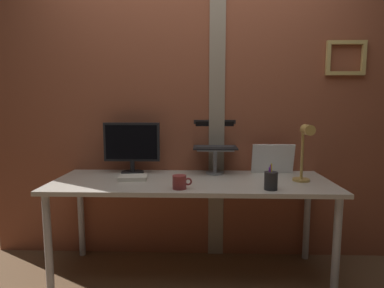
{
  "coord_description": "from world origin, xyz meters",
  "views": [
    {
      "loc": [
        0.05,
        -2.21,
        1.26
      ],
      "look_at": [
        -0.02,
        0.07,
        0.97
      ],
      "focal_mm": 28.92,
      "sensor_mm": 36.0,
      "label": 1
    }
  ],
  "objects_px": {
    "whiteboard_panel": "(273,159)",
    "desk_lamp": "(305,147)",
    "monitor": "(132,144)",
    "laptop": "(215,140)",
    "coffee_mug": "(180,182)",
    "pen_cup": "(271,181)"
  },
  "relations": [
    {
      "from": "whiteboard_panel",
      "to": "desk_lamp",
      "type": "relative_size",
      "value": 0.81
    },
    {
      "from": "monitor",
      "to": "whiteboard_panel",
      "type": "height_order",
      "value": "monitor"
    },
    {
      "from": "laptop",
      "to": "desk_lamp",
      "type": "distance_m",
      "value": 0.69
    },
    {
      "from": "laptop",
      "to": "coffee_mug",
      "type": "distance_m",
      "value": 0.62
    },
    {
      "from": "coffee_mug",
      "to": "pen_cup",
      "type": "bearing_deg",
      "value": 0.02
    },
    {
      "from": "monitor",
      "to": "pen_cup",
      "type": "height_order",
      "value": "monitor"
    },
    {
      "from": "laptop",
      "to": "coffee_mug",
      "type": "relative_size",
      "value": 2.68
    },
    {
      "from": "coffee_mug",
      "to": "monitor",
      "type": "bearing_deg",
      "value": 132.03
    },
    {
      "from": "laptop",
      "to": "coffee_mug",
      "type": "height_order",
      "value": "laptop"
    },
    {
      "from": "desk_lamp",
      "to": "coffee_mug",
      "type": "relative_size",
      "value": 3.21
    },
    {
      "from": "desk_lamp",
      "to": "coffee_mug",
      "type": "bearing_deg",
      "value": -167.72
    },
    {
      "from": "whiteboard_panel",
      "to": "desk_lamp",
      "type": "bearing_deg",
      "value": -63.44
    },
    {
      "from": "monitor",
      "to": "desk_lamp",
      "type": "bearing_deg",
      "value": -12.05
    },
    {
      "from": "monitor",
      "to": "laptop",
      "type": "distance_m",
      "value": 0.66
    },
    {
      "from": "desk_lamp",
      "to": "monitor",
      "type": "bearing_deg",
      "value": 167.95
    },
    {
      "from": "laptop",
      "to": "whiteboard_panel",
      "type": "height_order",
      "value": "laptop"
    },
    {
      "from": "desk_lamp",
      "to": "pen_cup",
      "type": "xyz_separation_m",
      "value": [
        -0.27,
        -0.19,
        -0.2
      ]
    },
    {
      "from": "whiteboard_panel",
      "to": "coffee_mug",
      "type": "distance_m",
      "value": 0.86
    },
    {
      "from": "pen_cup",
      "to": "desk_lamp",
      "type": "bearing_deg",
      "value": 34.64
    },
    {
      "from": "laptop",
      "to": "coffee_mug",
      "type": "xyz_separation_m",
      "value": [
        -0.25,
        -0.52,
        -0.22
      ]
    },
    {
      "from": "laptop",
      "to": "pen_cup",
      "type": "relative_size",
      "value": 2.02
    },
    {
      "from": "monitor",
      "to": "whiteboard_panel",
      "type": "bearing_deg",
      "value": 1.4
    }
  ]
}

